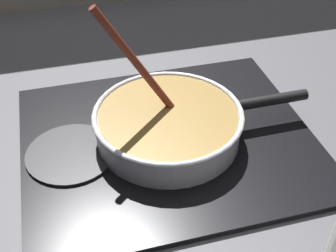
{
  "coord_description": "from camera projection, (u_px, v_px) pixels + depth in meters",
  "views": [
    {
      "loc": [
        -0.21,
        -0.55,
        0.58
      ],
      "look_at": [
        -0.04,
        0.09,
        0.04
      ],
      "focal_mm": 47.83,
      "sensor_mm": 36.0,
      "label": 1
    }
  ],
  "objects": [
    {
      "name": "ground",
      "position": [
        201.0,
        178.0,
        0.83
      ],
      "size": [
        2.4,
        1.6,
        0.04
      ],
      "primitive_type": "cube",
      "color": "#4C4C51"
    },
    {
      "name": "hob_plate",
      "position": [
        168.0,
        140.0,
        0.88
      ],
      "size": [
        0.56,
        0.48,
        0.01
      ],
      "primitive_type": "cube",
      "color": "black",
      "rests_on": "ground"
    },
    {
      "name": "burner_ring",
      "position": [
        168.0,
        136.0,
        0.87
      ],
      "size": [
        0.18,
        0.18,
        0.01
      ],
      "primitive_type": "torus",
      "color": "#592D0C",
      "rests_on": "hob_plate"
    },
    {
      "name": "spare_burner",
      "position": [
        71.0,
        153.0,
        0.83
      ],
      "size": [
        0.17,
        0.17,
        0.01
      ],
      "primitive_type": "cylinder",
      "color": "#262628",
      "rests_on": "hob_plate"
    },
    {
      "name": "cooking_pan",
      "position": [
        169.0,
        124.0,
        0.85
      ],
      "size": [
        0.43,
        0.29,
        0.27
      ],
      "color": "silver",
      "rests_on": "hob_plate"
    }
  ]
}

